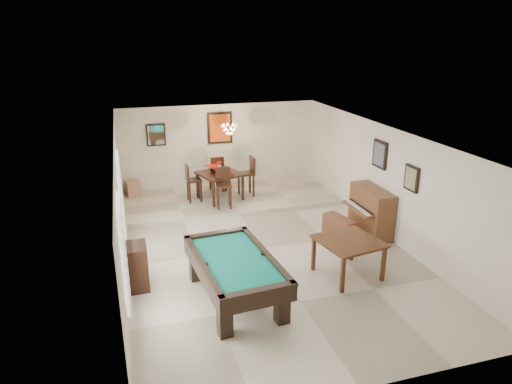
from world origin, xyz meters
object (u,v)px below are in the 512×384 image
pool_table (235,279)px  square_table (348,258)px  dining_table (220,184)px  flower_vase (219,165)px  upright_piano (366,212)px  dining_chair_east (246,177)px  dining_chair_north (216,173)px  dining_chair_south (224,188)px  corner_bench (133,188)px  chandelier (229,126)px  piano_bench (339,227)px  apothecary_chest (137,266)px  dining_chair_west (194,183)px

pool_table → square_table: size_ratio=2.15×
dining_table → flower_vase: (-0.00, 0.00, 0.57)m
upright_piano → dining_chair_east: dining_chair_east is taller
square_table → upright_piano: 2.19m
upright_piano → dining_chair_north: (-2.87, 3.78, 0.10)m
upright_piano → dining_chair_south: size_ratio=1.24×
corner_bench → chandelier: (2.68, -0.97, 1.87)m
dining_table → chandelier: (0.31, 0.04, 1.64)m
dining_chair_south → dining_chair_east: dining_chair_east is taller
piano_bench → dining_chair_east: bearing=115.2°
dining_chair_south → chandelier: 1.74m
flower_vase → pool_table: bearing=-99.0°
pool_table → dining_chair_south: (0.75, 4.28, 0.27)m
chandelier → piano_bench: bearing=-58.1°
apothecary_chest → dining_chair_south: dining_chair_south is taller
square_table → dining_chair_north: 5.70m
upright_piano → apothecary_chest: (-5.38, -0.99, -0.13)m
dining_chair_south → corner_bench: dining_chair_south is taller
pool_table → flower_vase: size_ratio=9.95×
dining_table → corner_bench: 2.59m
square_table → dining_chair_south: dining_chair_south is taller
upright_piano → dining_chair_west: dining_chair_west is taller
apothecary_chest → corner_bench: (0.10, 5.07, -0.11)m
pool_table → corner_bench: 6.20m
flower_vase → dining_chair_south: bearing=-93.1°
piano_bench → chandelier: 4.13m
dining_chair_south → pool_table: bearing=-92.2°
pool_table → dining_table: size_ratio=2.23×
dining_table → apothecary_chest: bearing=-121.3°
dining_table → chandelier: chandelier is taller
dining_table → dining_chair_south: dining_chair_south is taller
upright_piano → dining_chair_north: dining_chair_north is taller
apothecary_chest → chandelier: (2.78, 4.10, 1.76)m
corner_bench → chandelier: size_ratio=0.77×
square_table → dining_chair_north: size_ratio=1.03×
flower_vase → dining_chair_south: flower_vase is taller
square_table → corner_bench: 7.00m
apothecary_chest → chandelier: size_ratio=1.46×
dining_chair_west → dining_table: bearing=-93.4°
dining_chair_east → chandelier: size_ratio=1.92×
chandelier → square_table: bearing=-75.5°
apothecary_chest → dining_chair_north: bearing=62.2°
square_table → piano_bench: (0.68, 1.73, -0.14)m
pool_table → corner_bench: pool_table is taller
dining_table → chandelier: bearing=7.2°
apothecary_chest → chandelier: bearing=55.9°
dining_chair_north → dining_chair_south: bearing=86.7°
apothecary_chest → dining_table: dining_table is taller
apothecary_chest → dining_chair_west: dining_chair_west is taller
dining_chair_north → pool_table: bearing=81.8°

